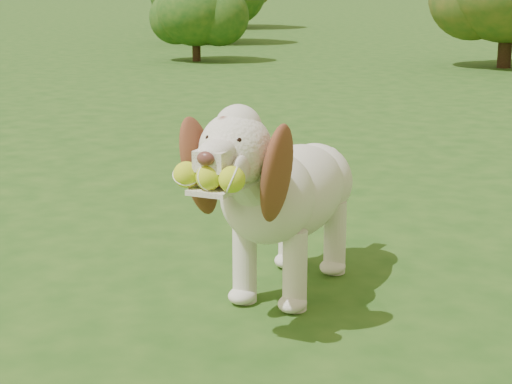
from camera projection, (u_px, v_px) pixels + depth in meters
The scene contains 3 objects.
ground at pixel (214, 260), 3.71m from camera, with size 80.00×80.00×0.00m, color #1E4714.
dog at pixel (283, 189), 3.21m from camera, with size 0.54×1.22×0.79m.
shrub_a at pixel (196, 11), 11.95m from camera, with size 1.14×1.14×1.18m.
Camera 1 is at (2.14, -2.80, 1.20)m, focal length 60.00 mm.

